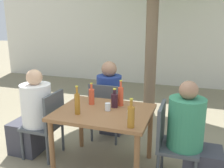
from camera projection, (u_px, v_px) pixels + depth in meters
The scene contains 16 objects.
ground_plane at pixel (104, 166), 3.12m from camera, with size 30.00×30.00×0.00m, color gray.
cafe_building_wall at pixel (159, 34), 6.71m from camera, with size 10.00×0.08×2.80m.
dining_table_front at pixel (104, 118), 2.96m from camera, with size 1.10×0.88×0.74m.
patio_chair_0 at pixel (47, 121), 3.23m from camera, with size 0.44×0.44×0.89m.
patio_chair_1 at pixel (171, 139), 2.75m from camera, with size 0.44×0.44×0.89m.
patio_chair_2 at pixel (106, 109), 3.68m from camera, with size 0.44×0.44×0.89m.
person_seated_0 at pixel (32, 117), 3.30m from camera, with size 0.59×0.39×1.18m.
person_seated_1 at pixel (193, 140), 2.67m from camera, with size 0.59×0.39×1.18m.
person_seated_2 at pixel (111, 102), 3.88m from camera, with size 0.37×0.59×1.19m.
amber_bottle_0 at pixel (77, 103), 2.79m from camera, with size 0.06×0.06×0.33m.
wine_bottle_1 at pixel (115, 100), 3.02m from camera, with size 0.08×0.08×0.24m.
soda_bottle_2 at pixel (121, 96), 3.07m from camera, with size 0.07×0.07×0.33m.
amber_bottle_3 at pixel (131, 116), 2.45m from camera, with size 0.07×0.07×0.30m.
soda_bottle_4 at pixel (92, 96), 3.13m from camera, with size 0.07×0.07×0.28m.
drinking_glass_0 at pixel (130, 115), 2.69m from camera, with size 0.07×0.07×0.09m.
drinking_glass_1 at pixel (108, 107), 2.93m from camera, with size 0.07×0.07×0.09m.
Camera 1 is at (0.97, -2.58, 1.78)m, focal length 40.00 mm.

